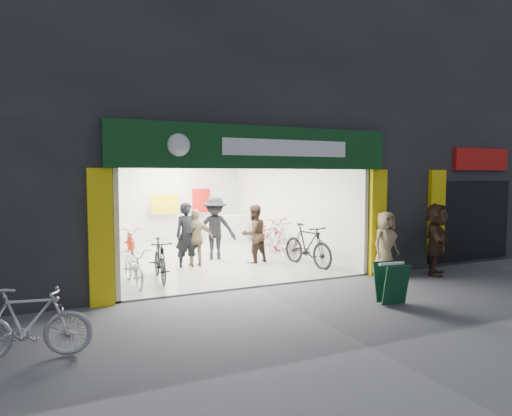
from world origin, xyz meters
TOP-DOWN VIEW (x-y plane):
  - ground at (0.00, 0.00)m, footprint 60.00×60.00m
  - building at (0.91, 4.99)m, footprint 17.00×10.27m
  - bike_left_front at (-2.42, 1.34)m, footprint 0.67×1.70m
  - bike_left_midfront at (-1.80, 1.48)m, footprint 0.61×1.69m
  - bike_left_midback at (-1.80, 5.50)m, footprint 0.69×1.68m
  - bike_left_back at (-2.50, 4.47)m, footprint 0.60×1.76m
  - bike_right_front at (2.18, 1.48)m, footprint 0.83×1.99m
  - bike_right_mid at (2.50, 4.48)m, footprint 0.88×2.10m
  - bike_right_back at (2.15, 3.20)m, footprint 0.62×1.90m
  - parked_bike at (-4.43, -2.24)m, footprint 1.69×0.77m
  - customer_a at (-0.80, 2.67)m, footprint 0.66×0.45m
  - customer_b at (1.05, 2.48)m, footprint 0.93×0.80m
  - customer_c at (0.23, 3.38)m, footprint 1.35×1.04m
  - customer_d at (-0.55, 2.68)m, footprint 0.98×0.59m
  - pedestrian_near at (3.30, -0.30)m, footprint 0.86×0.64m
  - pedestrian_far at (4.57, -0.69)m, footprint 1.57×1.49m
  - sandwich_board at (1.77, -2.26)m, footprint 0.57×0.58m

SIDE VIEW (x-z plane):
  - ground at x=0.00m, z-range 0.00..0.00m
  - sandwich_board at x=1.77m, z-range 0.04..0.82m
  - bike_left_midback at x=-1.80m, z-range 0.00..0.87m
  - bike_left_front at x=-2.42m, z-range 0.00..0.88m
  - parked_bike at x=-4.43m, z-range 0.00..0.98m
  - bike_left_midfront at x=-1.80m, z-range 0.00..1.00m
  - bike_left_back at x=-2.50m, z-range 0.00..1.04m
  - bike_right_mid at x=2.50m, z-range 0.00..1.08m
  - bike_right_back at x=2.15m, z-range 0.00..1.13m
  - bike_right_front at x=2.18m, z-range 0.00..1.16m
  - customer_d at x=-0.55m, z-range 0.00..1.57m
  - pedestrian_near at x=3.30m, z-range 0.00..1.59m
  - customer_b at x=1.05m, z-range 0.00..1.64m
  - customer_a at x=-0.80m, z-range 0.00..1.75m
  - pedestrian_far at x=4.57m, z-range 0.00..1.77m
  - customer_c at x=0.23m, z-range 0.00..1.85m
  - building at x=0.91m, z-range 0.31..8.31m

